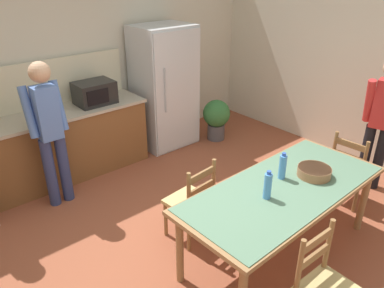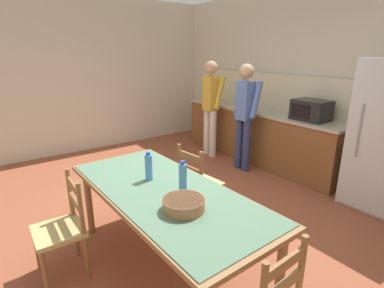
% 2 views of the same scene
% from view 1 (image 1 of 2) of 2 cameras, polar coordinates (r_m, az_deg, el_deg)
% --- Properties ---
extents(ground_plane, '(8.32, 8.32, 0.00)m').
position_cam_1_polar(ground_plane, '(3.97, -0.46, -15.84)').
color(ground_plane, brown).
extents(wall_back, '(6.52, 0.12, 2.90)m').
position_cam_1_polar(wall_back, '(5.41, -19.36, 11.81)').
color(wall_back, beige).
rests_on(wall_back, ground).
extents(wall_right, '(0.12, 5.20, 2.90)m').
position_cam_1_polar(wall_right, '(5.76, 25.73, 11.50)').
color(wall_right, beige).
rests_on(wall_right, ground).
extents(kitchen_counter, '(3.22, 0.66, 0.93)m').
position_cam_1_polar(kitchen_counter, '(5.12, -23.88, -1.59)').
color(kitchen_counter, brown).
rests_on(kitchen_counter, ground).
extents(counter_splashback, '(3.18, 0.03, 0.60)m').
position_cam_1_polar(counter_splashback, '(5.14, -26.49, 7.23)').
color(counter_splashback, beige).
rests_on(counter_splashback, kitchen_counter).
extents(refrigerator, '(0.85, 0.73, 1.85)m').
position_cam_1_polar(refrigerator, '(5.78, -4.21, 8.59)').
color(refrigerator, silver).
rests_on(refrigerator, ground).
extents(microwave, '(0.50, 0.39, 0.30)m').
position_cam_1_polar(microwave, '(5.19, -14.63, 7.57)').
color(microwave, black).
rests_on(microwave, kitchen_counter).
extents(dining_table, '(2.16, 0.97, 0.78)m').
position_cam_1_polar(dining_table, '(3.62, 13.80, -7.35)').
color(dining_table, olive).
rests_on(dining_table, ground).
extents(bottle_near_centre, '(0.07, 0.07, 0.27)m').
position_cam_1_polar(bottle_near_centre, '(3.33, 11.46, -6.24)').
color(bottle_near_centre, '#4C8ED6').
rests_on(bottle_near_centre, dining_table).
extents(bottle_off_centre, '(0.07, 0.07, 0.27)m').
position_cam_1_polar(bottle_off_centre, '(3.65, 13.63, -3.37)').
color(bottle_off_centre, '#4C8ED6').
rests_on(bottle_off_centre, dining_table).
extents(serving_bowl, '(0.32, 0.32, 0.09)m').
position_cam_1_polar(serving_bowl, '(3.81, 18.13, -3.97)').
color(serving_bowl, '#9E6642').
rests_on(serving_bowl, dining_table).
extents(chair_head_end, '(0.42, 0.44, 0.91)m').
position_cam_1_polar(chair_head_end, '(4.81, 22.99, -3.57)').
color(chair_head_end, olive).
rests_on(chair_head_end, ground).
extents(chair_side_near_left, '(0.43, 0.41, 0.91)m').
position_cam_1_polar(chair_side_near_left, '(3.17, 19.63, -19.97)').
color(chair_side_near_left, olive).
rests_on(chair_side_near_left, ground).
extents(chair_side_far_left, '(0.46, 0.44, 0.91)m').
position_cam_1_polar(chair_side_far_left, '(3.87, -0.04, -8.74)').
color(chair_side_far_left, olive).
rests_on(chair_side_far_left, ground).
extents(person_at_counter, '(0.43, 0.30, 1.73)m').
position_cam_1_polar(person_at_counter, '(4.48, -20.92, 2.26)').
color(person_at_counter, navy).
rests_on(person_at_counter, ground).
extents(person_by_table, '(0.34, 0.46, 1.68)m').
position_cam_1_polar(person_by_table, '(5.07, 26.86, 3.48)').
color(person_by_table, black).
rests_on(person_by_table, ground).
extents(potted_plant, '(0.44, 0.44, 0.67)m').
position_cam_1_polar(potted_plant, '(6.08, 3.74, 4.13)').
color(potted_plant, '#4C4C51').
rests_on(potted_plant, ground).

